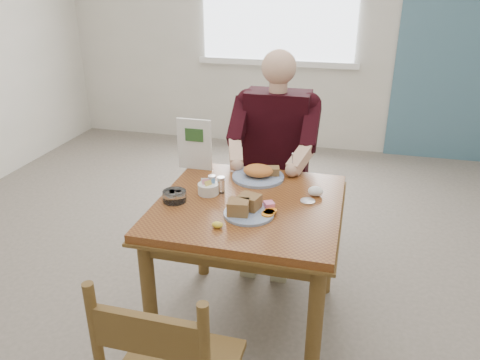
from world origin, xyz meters
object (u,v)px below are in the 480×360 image
(diner, at_px, (275,144))
(far_plate, at_px, (259,173))
(chair_far, at_px, (276,187))
(table, at_px, (249,222))
(near_plate, at_px, (247,208))

(diner, xyz_separation_m, far_plate, (-0.01, -0.41, -0.03))
(chair_far, relative_size, diner, 0.69)
(table, bearing_deg, far_plate, 92.41)
(chair_far, xyz_separation_m, near_plate, (0.02, -0.92, 0.30))
(chair_far, bearing_deg, near_plate, -88.63)
(diner, height_order, near_plate, diner)
(diner, bearing_deg, chair_far, 90.01)
(table, relative_size, chair_far, 0.97)
(chair_far, height_order, diner, diner)
(table, bearing_deg, near_plate, -79.93)
(chair_far, height_order, near_plate, chair_far)
(chair_far, distance_m, far_plate, 0.58)
(table, bearing_deg, chair_far, 90.00)
(near_plate, distance_m, far_plate, 0.43)
(chair_far, bearing_deg, far_plate, -91.46)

